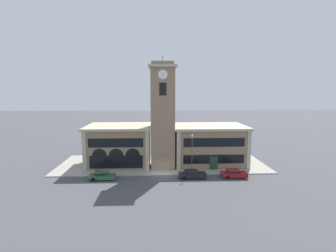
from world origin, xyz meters
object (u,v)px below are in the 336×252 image
object	(u,v)px
bollard	(96,172)
parked_car_mid	(192,174)
parked_car_near	(102,175)
parked_car_far	(234,173)
street_lamp	(192,149)

from	to	relation	value
bollard	parked_car_mid	bearing A→B (deg)	-6.46
parked_car_near	parked_car_far	size ratio (longest dim) A/B	1.00
parked_car_far	street_lamp	xyz separation A→B (m)	(-6.84, 2.10, 3.78)
parked_car_mid	bollard	distance (m)	16.42
parked_car_mid	parked_car_near	bearing A→B (deg)	179.89
bollard	street_lamp	bearing A→B (deg)	0.87
parked_car_near	parked_car_far	distance (m)	22.01
parked_car_far	parked_car_mid	bearing A→B (deg)	179.89
parked_car_near	parked_car_mid	size ratio (longest dim) A/B	0.94
parked_car_mid	bollard	xyz separation A→B (m)	(-16.31, 1.85, -0.05)
parked_car_far	bollard	world-z (taller)	parked_car_far
parked_car_far	street_lamp	bearing A→B (deg)	162.83
parked_car_far	bollard	xyz separation A→B (m)	(-23.39, 1.85, -0.07)
parked_car_mid	street_lamp	world-z (taller)	street_lamp
parked_car_mid	parked_car_far	bearing A→B (deg)	-0.11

